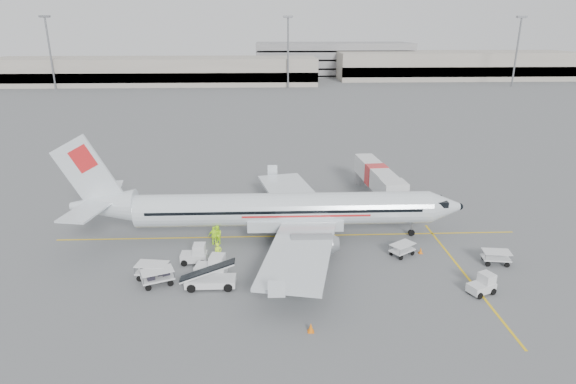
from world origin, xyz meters
The scene contains 27 objects.
ground centered at (0.00, 0.00, 0.00)m, with size 360.00×360.00×0.00m, color #56595B.
stripe_lead centered at (0.00, 0.00, 0.01)m, with size 44.00×0.20×0.01m, color yellow.
stripe_cross centered at (14.00, -8.00, 0.01)m, with size 0.20×20.00×0.01m, color yellow.
terminal_west centered at (-40.00, 130.00, 4.50)m, with size 110.00×22.00×9.00m, color gray, non-canonical shape.
terminal_east centered at (70.00, 145.00, 5.00)m, with size 90.00×26.00×10.00m, color gray, non-canonical shape.
parking_garage centered at (25.00, 160.00, 7.00)m, with size 62.00×24.00×14.00m, color slate, non-canonical shape.
treeline centered at (0.00, 175.00, 3.00)m, with size 300.00×3.00×6.00m, color black, non-canonical shape.
mast_west centered at (-70.00, 118.00, 11.00)m, with size 3.20×1.20×22.00m, color slate, non-canonical shape.
mast_center centered at (5.00, 118.00, 11.00)m, with size 3.20×1.20×22.00m, color slate, non-canonical shape.
mast_east centered at (80.00, 118.00, 11.00)m, with size 3.20×1.20×22.00m, color slate, non-canonical shape.
aircraft centered at (-0.45, -0.39, 5.00)m, with size 36.25×28.41×9.99m, color silver, non-canonical shape.
jet_bridge centered at (10.57, 10.35, 1.99)m, with size 2.84×15.17×3.98m, color silver, non-canonical shape.
belt_loader centered at (-6.47, -9.28, 1.39)m, with size 5.13×1.92×2.78m, color silver, non-canonical shape.
tug_fore centered at (14.02, -11.10, 0.78)m, with size 2.02×1.16×1.56m, color silver, non-canonical shape.
tug_mid centered at (-6.62, -7.62, 0.94)m, with size 2.44×1.40×1.89m, color silver, non-canonical shape.
tug_aft centered at (-8.33, -5.15, 0.85)m, with size 2.19×1.26×1.70m, color silver, non-canonical shape.
cart_loaded_a centered at (-10.63, -8.76, 0.63)m, with size 2.43×1.44×1.27m, color silver, non-canonical shape.
cart_loaded_b centered at (-11.26, -7.68, 0.65)m, with size 2.48×1.46×1.29m, color silver, non-canonical shape.
cart_empty_a centered at (9.78, -4.55, 0.56)m, with size 2.16×1.28×1.13m, color silver, non-canonical shape.
cart_empty_b centered at (17.29, -6.44, 0.59)m, with size 2.25×1.33×1.17m, color silver, non-canonical shape.
cone_nose centered at (11.54, -4.23, 0.29)m, with size 0.36×0.36×0.58m, color orange.
cone_port centered at (1.57, 16.59, 0.30)m, with size 0.36×0.36×0.59m, color orange.
cone_stbd centered at (0.76, -15.40, 0.35)m, with size 0.42×0.42×0.69m, color orange.
crew_a centered at (-6.25, -5.30, 0.92)m, with size 0.67×0.44×1.85m, color #B5ED1C.
crew_b centered at (-6.66, -1.50, 0.91)m, with size 0.88×0.69×1.81m, color #B5ED1C.
crew_c centered at (-7.76, -5.26, 0.80)m, with size 1.03×0.59×1.60m, color #B5ED1C.
crew_d centered at (-6.95, -1.63, 0.90)m, with size 1.06×0.44×1.81m, color #B5ED1C.
Camera 1 is at (-1.91, -42.34, 19.13)m, focal length 30.00 mm.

